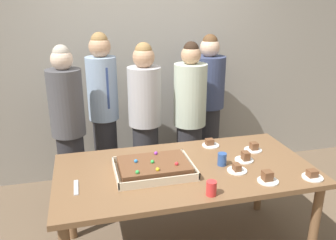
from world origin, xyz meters
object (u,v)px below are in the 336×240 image
Objects in this scene: person_left_edge_reaching at (104,112)px; person_striped_tie_right at (208,107)px; drink_cup_nearest at (222,159)px; cake_server_utensil at (76,187)px; party_table at (185,177)px; plated_slice_near_right at (253,148)px; person_green_shirt_behind at (69,131)px; person_far_right_suit at (145,123)px; plated_slice_center_front at (237,169)px; person_serving_front at (190,120)px; plated_slice_near_left at (210,144)px; plated_slice_far_right at (245,158)px; plated_slice_center_back at (268,178)px; sheet_cake at (154,167)px; plated_slice_far_left at (312,175)px; drink_cup_middle at (211,188)px.

person_striped_tie_right is at bearing 80.18° from person_left_edge_reaching.
drink_cup_nearest reaches higher than cake_server_utensil.
plated_slice_near_right is (0.66, 0.17, 0.10)m from party_table.
person_far_right_suit is at bearing 57.25° from person_green_shirt_behind.
cake_server_utensil is 0.12× the size of person_green_shirt_behind.
person_striped_tie_right is (0.28, 1.38, 0.06)m from plated_slice_center_front.
plated_slice_center_front is 0.75× the size of cake_server_utensil.
person_serving_front is (-0.35, 0.70, 0.05)m from plated_slice_near_right.
plated_slice_near_left is 1.50× the size of drink_cup_nearest.
person_green_shirt_behind reaches higher than party_table.
plated_slice_far_right is at bearing 47.41° from plated_slice_center_front.
plated_slice_center_back is 1.81m from person_green_shirt_behind.
sheet_cake is 1.16m from plated_slice_far_left.
drink_cup_middle is at bearing -19.79° from cake_server_utensil.
plated_slice_far_left is (0.51, -0.73, -0.00)m from plated_slice_near_left.
drink_cup_nearest is at bearing 147.53° from plated_slice_far_left.
person_green_shirt_behind is (-1.21, 0.48, 0.06)m from plated_slice_near_left.
person_left_edge_reaching is (-0.82, 1.18, 0.08)m from drink_cup_nearest.
plated_slice_center_front is 0.24m from plated_slice_center_back.
person_left_edge_reaching is at bearing -50.80° from person_striped_tie_right.
plated_slice_center_back is at bearing -53.54° from plated_slice_center_front.
person_left_edge_reaching is (-0.89, 1.30, 0.11)m from plated_slice_center_front.
drink_cup_middle reaches higher than cake_server_utensil.
party_table is 1.39m from person_striped_tie_right.
drink_cup_nearest is at bearing 32.41° from person_far_right_suit.
person_left_edge_reaching is at bearing 124.51° from plated_slice_center_back.
person_green_shirt_behind is 0.48m from person_left_edge_reaching.
plated_slice_near_right is 0.09× the size of person_left_edge_reaching.
person_striped_tie_right is at bearing 71.07° from plated_slice_near_left.
person_left_edge_reaching reaches higher than person_far_right_suit.
plated_slice_center_front is 1.58m from person_green_shirt_behind.
plated_slice_center_front is (0.61, -0.14, -0.02)m from sheet_cake.
person_far_right_suit is at bearing 40.82° from person_left_edge_reaching.
drink_cup_middle is (-0.61, -0.58, 0.03)m from plated_slice_near_right.
person_striped_tie_right is 0.97× the size of person_left_edge_reaching.
plated_slice_near_left is at bearing 103.50° from plated_slice_center_back.
plated_slice_center_back reaches higher than plated_slice_near_right.
plated_slice_near_right is at bearing 27.34° from drink_cup_nearest.
plated_slice_near_right is 1.50× the size of drink_cup_middle.
party_table is 1.15× the size of person_left_edge_reaching.
cake_server_utensil is at bearing -16.79° from person_serving_front.
person_green_shirt_behind reaches higher than plated_slice_far_right.
person_green_shirt_behind reaches higher than drink_cup_middle.
person_striped_tie_right is at bearing 70.38° from drink_cup_middle.
person_serving_front is at bearing 78.65° from drink_cup_middle.
person_far_right_suit is at bearing 99.37° from party_table.
plated_slice_near_right is (0.91, 0.18, -0.02)m from sheet_cake.
plated_slice_center_front reaches higher than cake_server_utensil.
plated_slice_center_back is at bearing -24.01° from sheet_cake.
person_green_shirt_behind reaches higher than plated_slice_near_left.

